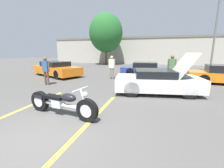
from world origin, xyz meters
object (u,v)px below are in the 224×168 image
at_px(parked_car_left_row, 57,69).
at_px(spectator_near_motorcycle, 112,65).
at_px(tree_background, 106,33).
at_px(show_car_hood_open, 158,81).
at_px(spectator_by_show_car, 46,68).
at_px(parked_car_mid_row, 146,69).
at_px(motorcycle, 61,103).
at_px(spectator_midground, 172,67).
at_px(light_pole, 217,31).

xyz_separation_m(parked_car_left_row, spectator_near_motorcycle, (4.89, -0.14, 0.44)).
height_order(tree_background, spectator_near_motorcycle, tree_background).
distance_m(show_car_hood_open, spectator_by_show_car, 6.56).
xyz_separation_m(parked_car_left_row, parked_car_mid_row, (7.20, 2.63, -0.05)).
height_order(motorcycle, spectator_midground, spectator_midground).
distance_m(parked_car_left_row, spectator_near_motorcycle, 4.91).
xyz_separation_m(light_pole, tree_background, (-12.67, 5.44, 0.80)).
height_order(tree_background, spectator_midground, tree_background).
xyz_separation_m(spectator_near_motorcycle, spectator_by_show_car, (-3.28, -3.00, -0.01)).
relative_size(motorcycle, spectator_midground, 1.46).
xyz_separation_m(light_pole, spectator_by_show_car, (-11.54, -9.17, -2.90)).
bearing_deg(spectator_by_show_car, parked_car_left_row, 117.08).
bearing_deg(tree_background, light_pole, -23.23).
bearing_deg(parked_car_mid_row, show_car_hood_open, -84.66).
xyz_separation_m(parked_car_left_row, spectator_by_show_car, (1.61, -3.14, 0.43)).
xyz_separation_m(show_car_hood_open, parked_car_left_row, (-8.15, 3.07, -0.00)).
bearing_deg(spectator_midground, parked_car_left_row, 177.34).
bearing_deg(parked_car_mid_row, motorcycle, -106.02).
bearing_deg(spectator_midground, parked_car_mid_row, 120.34).
height_order(tree_background, motorcycle, tree_background).
height_order(tree_background, parked_car_left_row, tree_background).
relative_size(motorcycle, spectator_by_show_car, 1.55).
distance_m(spectator_near_motorcycle, spectator_by_show_car, 4.45).
distance_m(parked_car_mid_row, spectator_midground, 3.57).
distance_m(light_pole, parked_car_mid_row, 7.64).
xyz_separation_m(tree_background, spectator_near_motorcycle, (4.41, -11.60, -3.69)).
relative_size(motorcycle, spectator_near_motorcycle, 1.54).
xyz_separation_m(tree_background, motorcycle, (4.73, -18.25, -4.30)).
bearing_deg(motorcycle, show_car_hood_open, 60.37).
distance_m(tree_background, parked_car_left_row, 12.19).
xyz_separation_m(motorcycle, show_car_hood_open, (2.93, 3.72, 0.18)).
relative_size(tree_background, spectator_midground, 4.16).
distance_m(tree_background, spectator_near_motorcycle, 12.95).
relative_size(motorcycle, parked_car_left_row, 0.53).
bearing_deg(light_pole, spectator_by_show_car, -141.52).
distance_m(motorcycle, spectator_midground, 7.43).
bearing_deg(parked_car_mid_row, light_pole, 25.59).
distance_m(show_car_hood_open, parked_car_left_row, 8.71).
bearing_deg(spectator_by_show_car, light_pole, 38.48).
height_order(spectator_near_motorcycle, spectator_by_show_car, spectator_near_motorcycle).
relative_size(parked_car_left_row, spectator_midground, 2.77).
bearing_deg(parked_car_mid_row, spectator_near_motorcycle, -133.96).
xyz_separation_m(parked_car_left_row, spectator_midground, (8.98, -0.42, 0.50)).
xyz_separation_m(tree_background, parked_car_left_row, (-0.48, -11.46, -4.13)).
relative_size(parked_car_mid_row, spectator_by_show_car, 2.62).
bearing_deg(tree_background, spectator_near_motorcycle, -69.20).
relative_size(show_car_hood_open, spectator_by_show_car, 2.50).
xyz_separation_m(light_pole, spectator_near_motorcycle, (-8.26, -6.17, -2.89)).
height_order(parked_car_left_row, spectator_by_show_car, spectator_by_show_car).
xyz_separation_m(tree_background, spectator_by_show_car, (1.13, -14.61, -3.70)).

